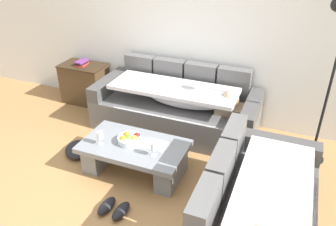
% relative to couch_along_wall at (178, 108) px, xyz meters
% --- Properties ---
extents(ground_plane, '(14.00, 14.00, 0.00)m').
position_rel_couch_along_wall_xyz_m(ground_plane, '(-0.04, -1.62, -0.33)').
color(ground_plane, '#AD7C4A').
extents(back_wall, '(9.00, 0.10, 2.70)m').
position_rel_couch_along_wall_xyz_m(back_wall, '(-0.04, 0.53, 1.02)').
color(back_wall, white).
rests_on(back_wall, ground_plane).
extents(couch_along_wall, '(2.26, 0.92, 0.88)m').
position_rel_couch_along_wall_xyz_m(couch_along_wall, '(0.00, 0.00, 0.00)').
color(couch_along_wall, '#5B5A5B').
rests_on(couch_along_wall, ground_plane).
extents(couch_near_window, '(0.92, 1.87, 0.88)m').
position_rel_couch_along_wall_xyz_m(couch_near_window, '(1.34, -1.60, 0.00)').
color(couch_near_window, '#5B5A5B').
rests_on(couch_near_window, ground_plane).
extents(coffee_table, '(1.20, 0.68, 0.38)m').
position_rel_couch_along_wall_xyz_m(coffee_table, '(-0.12, -1.10, -0.09)').
color(coffee_table, gray).
rests_on(coffee_table, ground_plane).
extents(fruit_bowl, '(0.28, 0.28, 0.10)m').
position_rel_couch_along_wall_xyz_m(fruit_bowl, '(-0.18, -1.07, 0.09)').
color(fruit_bowl, silver).
rests_on(fruit_bowl, coffee_table).
extents(wine_glass_near_left, '(0.07, 0.07, 0.17)m').
position_rel_couch_along_wall_xyz_m(wine_glass_near_left, '(-0.47, -1.24, 0.16)').
color(wine_glass_near_left, silver).
rests_on(wine_glass_near_left, coffee_table).
extents(wine_glass_near_right, '(0.07, 0.07, 0.17)m').
position_rel_couch_along_wall_xyz_m(wine_glass_near_right, '(0.18, -1.21, 0.16)').
color(wine_glass_near_right, silver).
rests_on(wine_glass_near_right, coffee_table).
extents(open_magazine, '(0.28, 0.21, 0.01)m').
position_rel_couch_along_wall_xyz_m(open_magazine, '(0.09, -1.03, 0.05)').
color(open_magazine, white).
rests_on(open_magazine, coffee_table).
extents(side_cabinet, '(0.72, 0.44, 0.64)m').
position_rel_couch_along_wall_xyz_m(side_cabinet, '(-1.69, 0.23, -0.01)').
color(side_cabinet, '#4B3620').
rests_on(side_cabinet, ground_plane).
extents(book_stack_on_cabinet, '(0.16, 0.22, 0.07)m').
position_rel_couch_along_wall_xyz_m(book_stack_on_cabinet, '(-1.70, 0.22, 0.34)').
color(book_stack_on_cabinet, red).
rests_on(book_stack_on_cabinet, side_cabinet).
extents(floor_lamp, '(0.33, 0.31, 1.95)m').
position_rel_couch_along_wall_xyz_m(floor_lamp, '(1.76, -0.09, 0.78)').
color(floor_lamp, black).
rests_on(floor_lamp, ground_plane).
extents(pair_of_shoes, '(0.31, 0.28, 0.09)m').
position_rel_couch_along_wall_xyz_m(pair_of_shoes, '(-0.02, -1.77, -0.29)').
color(pair_of_shoes, black).
rests_on(pair_of_shoes, ground_plane).
extents(crumpled_garment, '(0.49, 0.51, 0.12)m').
position_rel_couch_along_wall_xyz_m(crumpled_garment, '(-0.96, -1.06, -0.27)').
color(crumpled_garment, '#232328').
rests_on(crumpled_garment, ground_plane).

